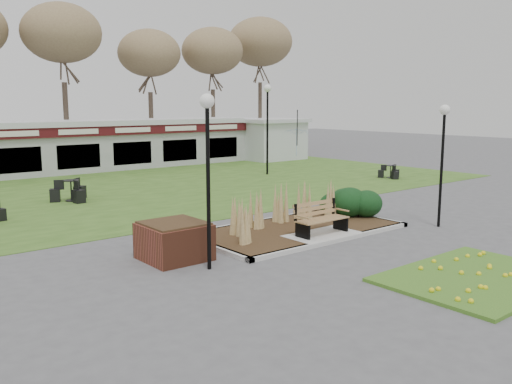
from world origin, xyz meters
TOP-DOWN VIEW (x-y plane):
  - ground at (0.00, 0.00)m, footprint 100.00×100.00m
  - lawn at (0.00, 12.00)m, footprint 34.00×16.00m
  - flower_bed at (0.00, -4.60)m, footprint 4.20×3.00m
  - planting_bed at (1.27, 1.35)m, footprint 6.75×3.40m
  - park_bench at (0.00, 0.25)m, footprint 1.70×0.66m
  - brick_planter at (-4.40, 1.00)m, footprint 1.50×1.50m
  - food_pavilion at (0.00, 19.96)m, footprint 24.60×3.40m
  - service_hut at (13.50, 18.00)m, footprint 4.40×3.40m
  - tree_backdrop at (0.00, 28.00)m, footprint 47.24×5.24m
  - lamp_post_near_left at (-4.18, -0.23)m, footprint 0.34×0.34m
  - lamp_post_near_right at (3.95, -1.12)m, footprint 0.32×0.32m
  - lamp_post_mid_right at (7.96, 11.99)m, footprint 0.40×0.40m
  - bistro_set_a at (-3.40, 10.62)m, footprint 1.57×1.45m
  - bistro_set_d at (12.00, 6.83)m, footprint 1.12×1.23m
  - patio_umbrella at (12.03, 13.94)m, footprint 2.14×2.17m

SIDE VIEW (x-z plane):
  - ground at x=0.00m, z-range 0.00..0.00m
  - lawn at x=0.00m, z-range 0.00..0.02m
  - flower_bed at x=0.00m, z-range -0.01..0.15m
  - bistro_set_d at x=12.00m, z-range -0.09..0.57m
  - bistro_set_a at x=-3.40m, z-range -0.12..0.72m
  - planting_bed at x=1.27m, z-range -0.27..1.00m
  - brick_planter at x=-4.40m, z-range 0.00..0.95m
  - park_bench at x=0.00m, z-range 0.12..1.05m
  - service_hut at x=13.50m, z-range 0.04..2.86m
  - food_pavilion at x=0.00m, z-range 0.03..2.93m
  - patio_umbrella at x=12.03m, z-range 0.32..2.69m
  - lamp_post_near_right at x=3.95m, z-range 0.87..4.69m
  - lamp_post_near_left at x=-4.18m, z-range 0.93..5.00m
  - lamp_post_mid_right at x=7.96m, z-range 1.11..5.97m
  - tree_backdrop at x=0.00m, z-range 3.18..13.54m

